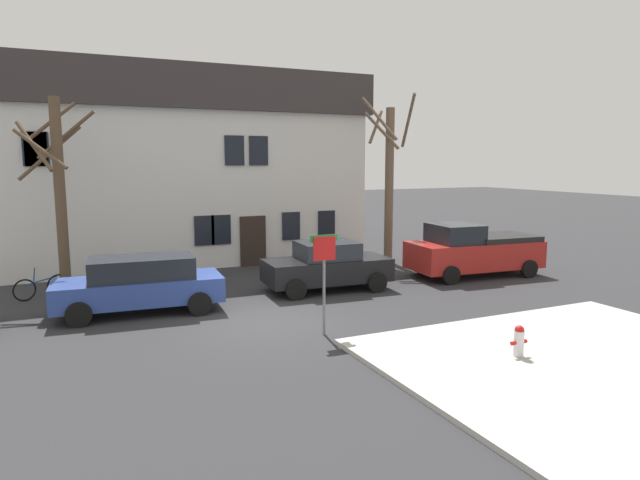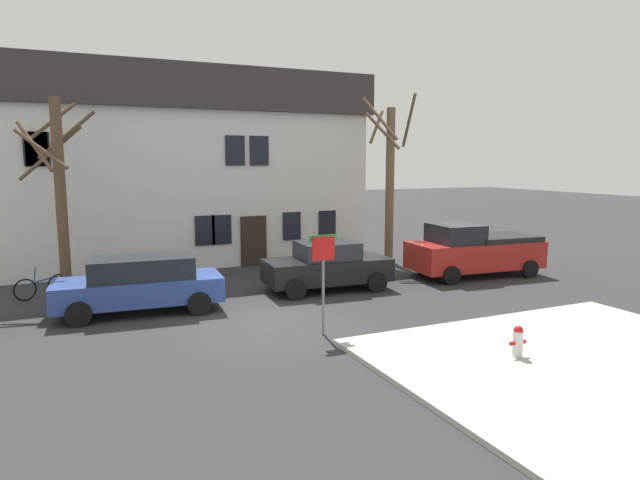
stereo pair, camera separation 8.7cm
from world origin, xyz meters
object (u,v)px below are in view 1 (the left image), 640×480
Objects in this scene: pickup_truck_red at (473,250)px; fire_hydrant at (519,340)px; street_sign_pole at (324,265)px; car_black_sedan at (327,266)px; tree_bare_near at (58,188)px; tree_bare_mid at (389,178)px; car_blue_wagon at (140,284)px; bicycle_leaning at (42,287)px; building_main at (179,166)px.

pickup_truck_red reaches higher than fire_hydrant.
car_black_sedan is at bearing 63.73° from street_sign_pole.
tree_bare_near is 0.90× the size of tree_bare_mid.
fire_hydrant is 4.86m from street_sign_pole.
pickup_truck_red is 9.38m from street_sign_pole.
car_blue_wagon is 1.11× the size of car_black_sedan.
bicycle_leaning is at bearing 162.46° from car_black_sedan.
tree_bare_mid is 12.52m from fire_hydrant.
building_main is 2.17× the size of tree_bare_mid.
fire_hydrant is 0.27× the size of street_sign_pole.
tree_bare_mid is at bearing 72.07° from fire_hydrant.
car_black_sedan is 6.14m from pickup_truck_red.
street_sign_pole is at bearing -46.01° from car_blue_wagon.
building_main is 3.57× the size of car_black_sedan.
car_blue_wagon is at bearing -179.33° from pickup_truck_red.
fire_hydrant is at bearing -124.00° from pickup_truck_red.
building_main reaches higher than street_sign_pole.
car_blue_wagon is at bearing -177.00° from car_black_sedan.
car_black_sedan is (8.16, -3.16, -2.69)m from tree_bare_near.
car_black_sedan is 6.22× the size of fire_hydrant.
tree_bare_mid reaches higher than car_blue_wagon.
pickup_truck_red is (14.29, -3.34, -2.54)m from tree_bare_near.
fire_hydrant is (3.93, -17.59, -3.66)m from building_main.
tree_bare_mid is at bearing 112.06° from pickup_truck_red.
tree_bare_mid reaches higher than pickup_truck_red.
pickup_truck_red is at bearing 56.00° from fire_hydrant.
street_sign_pole reaches higher than bicycle_leaning.
building_main reaches higher than tree_bare_near.
pickup_truck_red is 9.39m from fire_hydrant.
fire_hydrant is 14.49m from bicycle_leaning.
car_black_sedan is 1.69× the size of street_sign_pole.
bicycle_leaning is at bearing 132.60° from street_sign_pole.
car_black_sedan is at bearing -17.54° from bicycle_leaning.
pickup_truck_red reaches higher than bicycle_leaning.
building_main is 9.73m from bicycle_leaning.
tree_bare_near is 9.81m from street_sign_pole.
fire_hydrant is at bearing -107.93° from tree_bare_mid.
fire_hydrant is at bearing -47.86° from bicycle_leaning.
car_black_sedan is at bearing 96.38° from fire_hydrant.
street_sign_pole is (0.85, -14.07, -2.33)m from building_main.
tree_bare_mid is at bearing 3.30° from bicycle_leaning.
car_blue_wagon is 1.87× the size of street_sign_pole.
car_blue_wagon is 10.39m from fire_hydrant.
tree_bare_near is 9.15m from car_black_sedan.
tree_bare_near is at bearing 129.14° from fire_hydrant.
fire_hydrant is at bearing -83.62° from car_black_sedan.
building_main is 9.78m from tree_bare_mid.
fire_hydrant is at bearing -77.40° from building_main.
car_black_sedan reaches higher than bicycle_leaning.
tree_bare_near reaches higher than street_sign_pole.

